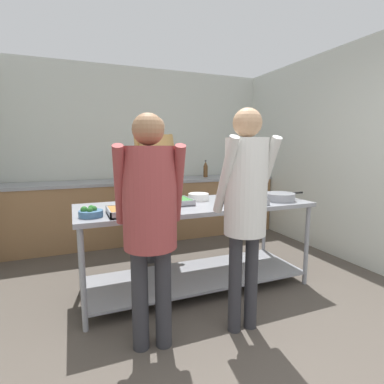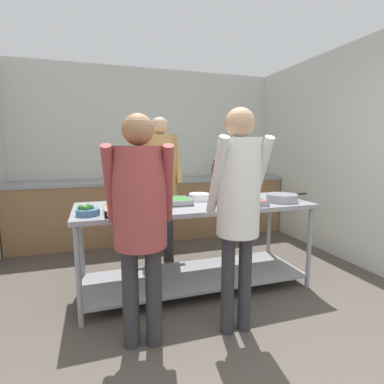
% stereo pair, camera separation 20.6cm
% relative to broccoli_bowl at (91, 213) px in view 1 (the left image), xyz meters
% --- Properties ---
extents(wall_rear, '(4.27, 0.06, 2.65)m').
position_rel_broccoli_bowl_xyz_m(wall_rear, '(0.95, 2.41, 0.42)').
color(wall_rear, silver).
rests_on(wall_rear, ground_plane).
extents(wall_right, '(0.06, 3.82, 2.65)m').
position_rel_broccoli_bowl_xyz_m(wall_right, '(3.06, 0.56, 0.42)').
color(wall_right, silver).
rests_on(wall_right, ground_plane).
extents(back_counter, '(4.11, 0.65, 0.92)m').
position_rel_broccoli_bowl_xyz_m(back_counter, '(0.95, 2.04, -0.44)').
color(back_counter, olive).
rests_on(back_counter, ground_plane).
extents(serving_counter, '(2.27, 0.83, 0.87)m').
position_rel_broccoli_bowl_xyz_m(serving_counter, '(1.00, 0.21, -0.31)').
color(serving_counter, gray).
rests_on(serving_counter, ground_plane).
extents(broccoli_bowl, '(0.19, 0.19, 0.09)m').
position_rel_broccoli_bowl_xyz_m(broccoli_bowl, '(0.00, 0.00, 0.00)').
color(broccoli_bowl, '#3D668C').
rests_on(broccoli_bowl, serving_counter).
extents(serving_tray_vegetables, '(0.40, 0.32, 0.05)m').
position_rel_broccoli_bowl_xyz_m(serving_tray_vegetables, '(0.33, -0.01, -0.01)').
color(serving_tray_vegetables, gray).
rests_on(serving_tray_vegetables, serving_counter).
extents(serving_tray_roast, '(0.38, 0.32, 0.05)m').
position_rel_broccoli_bowl_xyz_m(serving_tray_roast, '(0.75, 0.25, -0.01)').
color(serving_tray_roast, gray).
rests_on(serving_tray_roast, serving_counter).
extents(plate_stack, '(0.22, 0.22, 0.07)m').
position_rel_broccoli_bowl_xyz_m(plate_stack, '(1.09, 0.37, 0.00)').
color(plate_stack, white).
rests_on(plate_stack, serving_counter).
extents(serving_tray_greens, '(0.36, 0.28, 0.05)m').
position_rel_broccoli_bowl_xyz_m(serving_tray_greens, '(1.42, -0.01, -0.01)').
color(serving_tray_greens, gray).
rests_on(serving_tray_greens, serving_counter).
extents(sauce_pan, '(0.45, 0.31, 0.08)m').
position_rel_broccoli_bowl_xyz_m(sauce_pan, '(1.86, 0.03, 0.01)').
color(sauce_pan, gray).
rests_on(sauce_pan, serving_counter).
extents(guest_serving_left, '(0.50, 0.38, 1.64)m').
position_rel_broccoli_bowl_xyz_m(guest_serving_left, '(0.35, -0.53, 0.10)').
color(guest_serving_left, '#2D2D33').
rests_on(guest_serving_left, ground_plane).
extents(guest_serving_right, '(0.42, 0.33, 1.69)m').
position_rel_broccoli_bowl_xyz_m(guest_serving_right, '(1.06, -0.58, 0.16)').
color(guest_serving_right, '#2D2D33').
rests_on(guest_serving_right, ground_plane).
extents(cook_behind_counter, '(0.50, 0.40, 1.77)m').
position_rel_broccoli_bowl_xyz_m(cook_behind_counter, '(0.83, 1.04, 0.19)').
color(cook_behind_counter, '#2D2D33').
rests_on(cook_behind_counter, ground_plane).
extents(water_bottle, '(0.07, 0.07, 0.28)m').
position_rel_broccoli_bowl_xyz_m(water_bottle, '(1.96, 2.08, 0.15)').
color(water_bottle, brown).
rests_on(water_bottle, back_counter).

